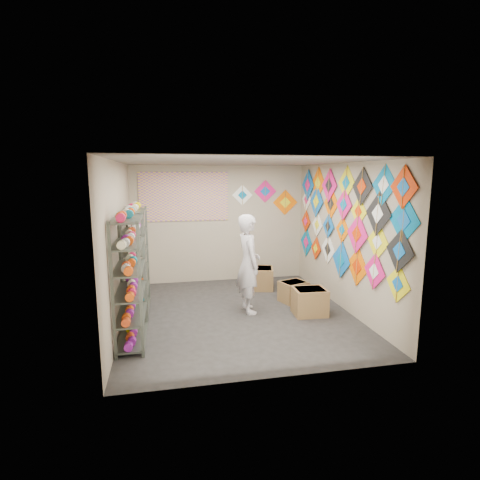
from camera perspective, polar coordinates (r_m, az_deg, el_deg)
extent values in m
plane|color=#272422|center=(6.93, -0.32, -11.10)|extent=(4.50, 4.50, 0.00)
plane|color=tan|center=(8.77, -3.18, 2.43)|extent=(4.00, 0.00, 4.00)
plane|color=tan|center=(4.44, 5.31, -4.91)|extent=(4.00, 0.00, 4.00)
plane|color=tan|center=(6.50, -17.92, -0.63)|extent=(0.00, 4.50, 4.50)
plane|color=tan|center=(7.23, 15.43, 0.50)|extent=(0.00, 4.50, 4.50)
plane|color=gray|center=(6.48, -0.35, 11.81)|extent=(4.50, 4.50, 0.00)
cube|color=#4C5147|center=(5.74, -16.43, -6.01)|extent=(0.40, 1.10, 1.90)
cube|color=#4C5147|center=(6.99, -15.55, -3.14)|extent=(0.40, 1.10, 1.90)
cylinder|color=#E0194B|center=(5.25, -16.92, -6.42)|extent=(0.12, 0.10, 0.12)
cylinder|color=#EC4E0C|center=(5.43, -16.73, -5.86)|extent=(0.12, 0.10, 0.12)
cylinder|color=#F6D800|center=(5.62, -16.56, -5.34)|extent=(0.12, 0.10, 0.12)
cylinder|color=silver|center=(5.80, -16.40, -4.85)|extent=(0.12, 0.10, 0.12)
cylinder|color=#E24418|center=(5.99, -16.25, -4.39)|extent=(0.12, 0.10, 0.12)
cylinder|color=#901D95|center=(6.18, -16.11, -3.96)|extent=(0.12, 0.10, 0.12)
cylinder|color=beige|center=(6.51, -15.88, -3.26)|extent=(0.12, 0.10, 0.12)
cylinder|color=#13798E|center=(6.69, -15.76, -2.89)|extent=(0.12, 0.10, 0.12)
cylinder|color=#E0194B|center=(6.88, -15.64, -2.55)|extent=(0.12, 0.10, 0.12)
cylinder|color=#EC4E0C|center=(7.07, -15.54, -2.22)|extent=(0.12, 0.10, 0.12)
cylinder|color=#F6D800|center=(7.25, -15.43, -1.91)|extent=(0.12, 0.10, 0.12)
cylinder|color=silver|center=(7.44, -15.34, -1.62)|extent=(0.12, 0.10, 0.12)
cube|color=yellow|center=(5.83, 22.94, -6.17)|extent=(0.02, 0.56, 0.56)
cube|color=#E31574|center=(6.29, 19.79, -4.52)|extent=(0.02, 0.60, 0.60)
cube|color=#FF6A00|center=(6.79, 17.43, -3.89)|extent=(0.01, 0.69, 0.69)
cube|color=#0D61B8|center=(7.27, 15.14, -2.95)|extent=(0.03, 0.70, 0.70)
cube|color=white|center=(7.81, 13.26, -1.36)|extent=(0.01, 0.62, 0.62)
cube|color=red|center=(8.34, 11.48, -1.25)|extent=(0.03, 0.51, 0.51)
cube|color=#006DA4|center=(8.89, 10.07, -0.33)|extent=(0.02, 0.69, 0.69)
cube|color=black|center=(5.71, 23.14, -1.53)|extent=(0.04, 0.64, 0.64)
cube|color=yellow|center=(6.19, 20.24, -0.24)|extent=(0.02, 0.59, 0.59)
cube|color=#E31574|center=(6.70, 17.40, 0.89)|extent=(0.04, 0.69, 0.69)
cube|color=#FF6A00|center=(7.22, 15.32, 1.53)|extent=(0.02, 0.51, 0.51)
cube|color=#0D61B8|center=(7.72, 13.29, 2.07)|extent=(0.02, 0.50, 0.50)
cube|color=white|center=(8.27, 11.68, 2.31)|extent=(0.03, 0.53, 0.53)
cube|color=red|center=(8.84, 10.00, 2.81)|extent=(0.02, 0.51, 0.51)
cube|color=#006DA4|center=(5.63, 23.73, 2.78)|extent=(0.01, 0.69, 0.69)
cube|color=black|center=(6.14, 20.29, 3.80)|extent=(0.03, 0.70, 0.70)
cube|color=yellow|center=(6.68, 17.62, 4.17)|extent=(0.01, 0.52, 0.52)
cube|color=#E31574|center=(7.12, 15.53, 5.23)|extent=(0.04, 0.59, 0.59)
cube|color=#FF6A00|center=(7.64, 13.69, 5.43)|extent=(0.01, 0.64, 0.64)
cube|color=#0D61B8|center=(8.26, 11.55, 5.78)|extent=(0.03, 0.69, 0.69)
cube|color=white|center=(8.83, 10.12, 6.10)|extent=(0.03, 0.54, 0.54)
cube|color=red|center=(5.62, 23.67, 7.40)|extent=(0.01, 0.62, 0.62)
cube|color=#006DA4|center=(6.05, 21.09, 7.88)|extent=(0.04, 0.64, 0.64)
cube|color=black|center=(6.56, 18.10, 7.77)|extent=(0.03, 0.64, 0.64)
cube|color=yellow|center=(7.09, 15.90, 8.40)|extent=(0.03, 0.62, 0.62)
cube|color=#E31574|center=(7.69, 13.42, 8.10)|extent=(0.02, 0.68, 0.68)
cube|color=#FF6A00|center=(8.24, 11.82, 8.49)|extent=(0.02, 0.69, 0.69)
cube|color=#0D61B8|center=(8.73, 10.30, 8.26)|extent=(0.02, 0.70, 0.70)
cube|color=white|center=(8.79, 0.37, 6.86)|extent=(0.48, 0.02, 0.48)
cube|color=#E31574|center=(8.92, 3.86, 7.41)|extent=(0.54, 0.02, 0.54)
cube|color=#FF6A00|center=(9.08, 6.90, 5.70)|extent=(0.61, 0.02, 0.61)
cube|color=purple|center=(8.61, -8.51, 6.54)|extent=(2.00, 0.01, 1.10)
imported|color=beige|center=(6.78, 1.30, -3.63)|extent=(0.73, 0.54, 1.80)
cube|color=brown|center=(6.92, 10.55, -9.21)|extent=(0.60, 0.51, 0.48)
cube|color=brown|center=(7.56, 8.13, -7.78)|extent=(0.60, 0.55, 0.41)
cube|color=brown|center=(8.31, 3.31, -5.83)|extent=(0.61, 0.64, 0.47)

